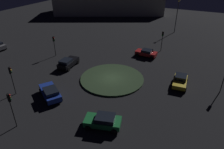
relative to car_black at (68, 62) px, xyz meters
The scene contains 13 objects.
ground_plane 8.63m from the car_black, ahead, with size 115.95×115.95×0.00m, color black.
roundabout_island 8.62m from the car_black, ahead, with size 9.69×9.69×0.21m, color #2D4228.
car_black is the anchor object (origin of this frame).
car_yellow 18.36m from the car_black, ahead, with size 2.29×3.98×1.46m.
car_green 15.92m from the car_black, 39.62° to the right, with size 4.30×2.94×1.46m.
car_blue 9.05m from the car_black, 67.97° to the right, with size 4.74×4.00×1.48m.
car_red 14.63m from the car_black, 43.46° to the left, with size 4.00×2.18×1.38m.
traffic_light_southwest 10.15m from the car_black, 98.39° to the right, with size 0.39×0.38×4.07m.
traffic_light_west 5.98m from the car_black, 151.09° to the left, with size 0.38×0.34×3.81m.
traffic_light_south 14.93m from the car_black, 75.44° to the right, with size 0.36×0.39×4.25m.
traffic_light_north 18.86m from the car_black, 48.35° to the left, with size 0.35×0.39×4.00m.
streetlamp_north 30.70m from the car_black, 65.85° to the left, with size 0.50×0.50×7.89m.
store_building 43.18m from the car_black, 107.48° to the left, with size 37.99×27.82×7.20m.
Camera 1 is at (11.99, -24.49, 15.90)m, focal length 32.91 mm.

